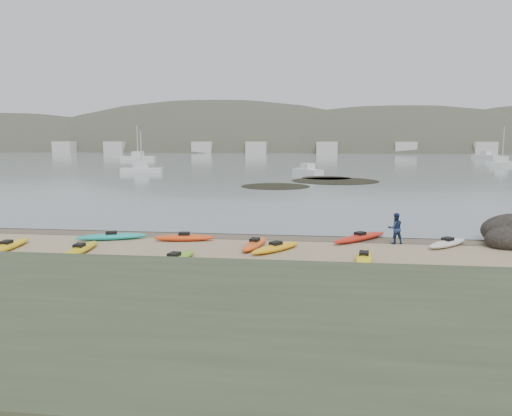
# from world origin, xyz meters

# --- Properties ---
(ground) EXTENTS (600.00, 600.00, 0.00)m
(ground) POSITION_xyz_m (0.00, 0.00, 0.00)
(ground) COLOR tan
(ground) RESTS_ON ground
(wet_sand) EXTENTS (60.00, 60.00, 0.00)m
(wet_sand) POSITION_xyz_m (0.00, -0.30, 0.00)
(wet_sand) COLOR brown
(wet_sand) RESTS_ON ground
(water) EXTENTS (1200.00, 1200.00, 0.00)m
(water) POSITION_xyz_m (0.00, 300.00, 0.01)
(water) COLOR slate
(water) RESTS_ON ground
(bluff) EXTENTS (60.00, 8.00, 2.00)m
(bluff) POSITION_xyz_m (0.00, -17.50, 1.00)
(bluff) COLOR #475138
(bluff) RESTS_ON ground
(kayaks) EXTENTS (22.76, 9.32, 0.34)m
(kayaks) POSITION_xyz_m (-1.28, -3.64, 0.17)
(kayaks) COLOR #F94815
(kayaks) RESTS_ON ground
(person_east) EXTENTS (0.88, 0.75, 1.57)m
(person_east) POSITION_xyz_m (7.25, -1.35, 0.78)
(person_east) COLOR navy
(person_east) RESTS_ON ground
(kelp_mats) EXTENTS (15.82, 19.24, 0.04)m
(kelp_mats) POSITION_xyz_m (3.29, 33.98, 0.03)
(kelp_mats) COLOR black
(kelp_mats) RESTS_ON water
(moored_boats) EXTENTS (92.21, 70.24, 1.12)m
(moored_boats) POSITION_xyz_m (4.27, 79.08, 0.51)
(moored_boats) COLOR silver
(moored_boats) RESTS_ON ground
(far_hills) EXTENTS (550.00, 135.00, 80.00)m
(far_hills) POSITION_xyz_m (39.38, 193.97, -15.93)
(far_hills) COLOR #384235
(far_hills) RESTS_ON ground
(far_town) EXTENTS (199.00, 5.00, 4.00)m
(far_town) POSITION_xyz_m (6.00, 145.00, 2.00)
(far_town) COLOR beige
(far_town) RESTS_ON ground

